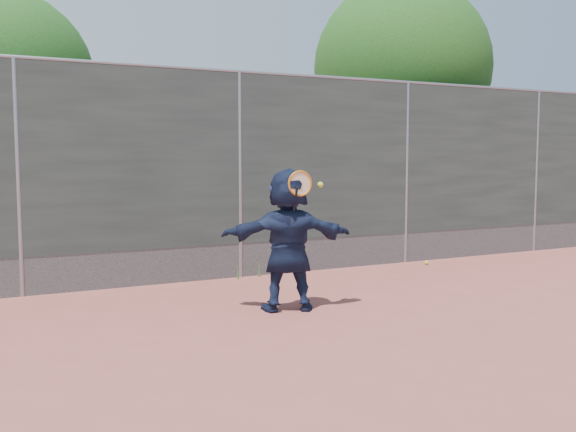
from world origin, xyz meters
name	(u,v)px	position (x,y,z in m)	size (l,w,h in m)	color
ground	(374,335)	(0.00, 0.00, 0.00)	(80.00, 80.00, 0.00)	#9E4C42
player	(288,240)	(-0.29, 1.34, 0.82)	(1.52, 0.49, 1.64)	#151F3B
ball_ground	(427,263)	(3.16, 3.12, 0.03)	(0.07, 0.07, 0.07)	#BFCE2D
fence	(240,170)	(0.00, 3.50, 1.58)	(20.00, 0.06, 3.03)	#38423D
swing_action	(302,185)	(-0.21, 1.15, 1.45)	(0.50, 0.18, 0.51)	#CC6C13
tree_right	(407,74)	(4.68, 5.75, 3.49)	(3.78, 3.60, 5.39)	#382314
tree_left	(11,87)	(-2.85, 6.55, 2.94)	(3.15, 3.00, 4.53)	#382314
weed_clump	(262,268)	(0.29, 3.38, 0.13)	(0.68, 0.07, 0.30)	#387226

